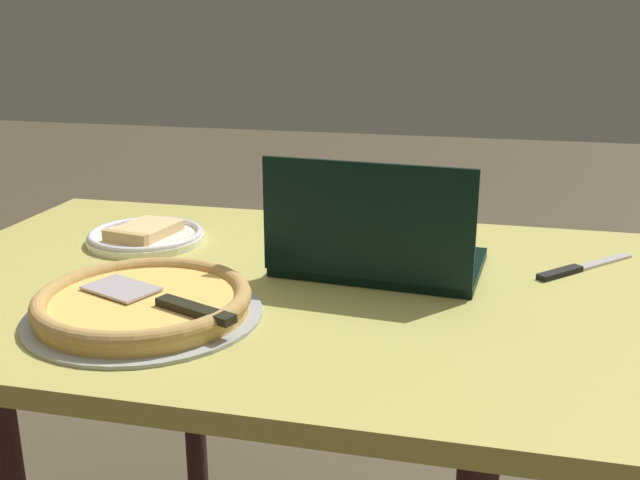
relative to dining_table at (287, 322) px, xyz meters
name	(u,v)px	position (x,y,z in m)	size (l,w,h in m)	color
dining_table	(287,322)	(0.00, 0.00, 0.00)	(1.31, 0.85, 0.72)	tan
laptop	(377,250)	(0.14, 0.07, 0.12)	(0.36, 0.26, 0.21)	black
pizza_plate	(145,236)	(-0.33, 0.14, 0.09)	(0.23, 0.23, 0.04)	white
pizza_tray	(144,303)	(-0.16, -0.19, 0.10)	(0.35, 0.35, 0.04)	#A3A8AC
table_knife	(577,269)	(0.48, 0.16, 0.08)	(0.18, 0.18, 0.01)	beige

